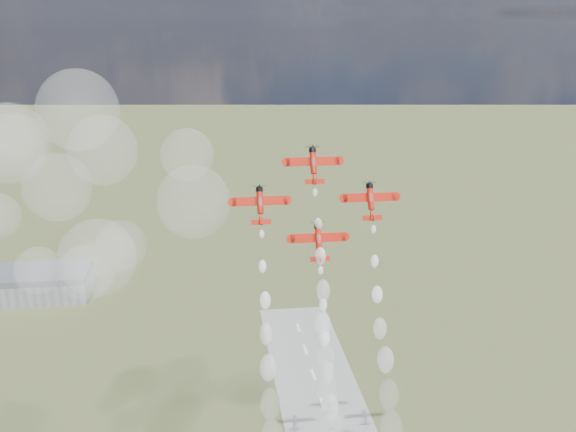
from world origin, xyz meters
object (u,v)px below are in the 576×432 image
Objects in this scene: plane_lead at (313,165)px; plane_left at (260,204)px; plane_right at (371,201)px; plane_slot at (319,241)px; hangar at (37,283)px.

plane_left is at bearing -161.99° from plane_lead.
plane_left is 23.88m from plane_right.
plane_lead is 16.72m from plane_slot.
plane_left is at bearing 161.99° from plane_slot.
plane_right is (23.88, 0.00, 0.00)m from plane_left.
hangar is at bearing 121.37° from plane_lead.
hangar is at bearing 120.26° from plane_slot.
plane_left is 1.00× the size of plane_slot.
hangar is 4.29× the size of plane_lead.
hangar is at bearing 123.58° from plane_right.
plane_slot is (-11.94, -3.88, -7.40)m from plane_right.
plane_lead is 14.58m from plane_right.
hangar is at bearing 117.86° from plane_left.
plane_lead is at bearing -58.63° from hangar.
plane_lead is 14.58m from plane_left.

